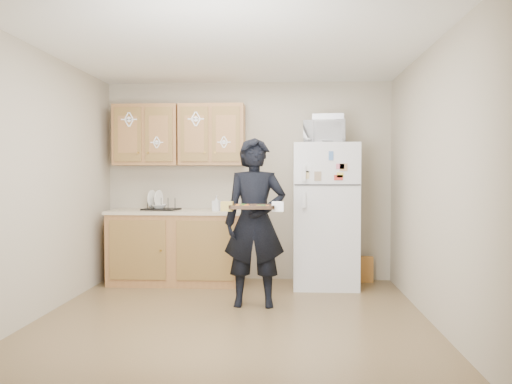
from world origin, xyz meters
TOP-DOWN VIEW (x-y plane):
  - floor at (0.00, 0.00)m, footprint 3.60×3.60m
  - ceiling at (0.00, 0.00)m, footprint 3.60×3.60m
  - wall_back at (0.00, 1.80)m, footprint 3.60×0.04m
  - wall_front at (0.00, -1.80)m, footprint 3.60×0.04m
  - wall_left at (-1.80, 0.00)m, footprint 0.04×3.60m
  - wall_right at (1.80, 0.00)m, footprint 0.04×3.60m
  - refrigerator at (0.95, 1.43)m, footprint 0.75×0.70m
  - base_cabinet at (-0.85, 1.48)m, footprint 1.60×0.60m
  - countertop at (-0.85, 1.48)m, footprint 1.64×0.64m
  - upper_cab_left at (-1.25, 1.61)m, footprint 0.80×0.33m
  - upper_cab_right at (-0.43, 1.61)m, footprint 0.80×0.33m
  - cereal_box at (1.47, 1.67)m, footprint 0.20×0.07m
  - person at (0.18, 0.48)m, footprint 0.63×0.42m
  - baking_tray at (0.17, 0.18)m, footprint 0.43×0.32m
  - pizza_front_left at (0.07, 0.11)m, footprint 0.14×0.14m
  - pizza_front_right at (0.27, 0.11)m, footprint 0.14×0.14m
  - pizza_back_left at (0.07, 0.25)m, footprint 0.14×0.14m
  - microwave at (0.93, 1.38)m, footprint 0.50×0.35m
  - foil_pan at (0.99, 1.41)m, footprint 0.39×0.30m
  - dish_rack at (-1.04, 1.48)m, footprint 0.46×0.38m
  - bowl at (-1.07, 1.48)m, footprint 0.24×0.24m
  - soap_bottle at (-0.34, 1.35)m, footprint 0.10×0.10m

SIDE VIEW (x-z plane):
  - floor at x=0.00m, z-range 0.00..0.00m
  - cereal_box at x=1.47m, z-range 0.00..0.32m
  - base_cabinet at x=-0.85m, z-range 0.00..0.86m
  - refrigerator at x=0.95m, z-range 0.00..1.70m
  - person at x=0.18m, z-range 0.00..1.70m
  - countertop at x=-0.85m, z-range 0.86..0.90m
  - bowl at x=-1.07m, z-range 0.92..0.97m
  - dish_rack at x=-1.04m, z-range 0.90..1.06m
  - soap_bottle at x=-0.34m, z-range 0.90..1.08m
  - baking_tray at x=0.17m, z-range 1.00..1.04m
  - pizza_front_left at x=0.07m, z-range 1.03..1.05m
  - pizza_front_right at x=0.27m, z-range 1.03..1.05m
  - pizza_back_left at x=0.07m, z-range 1.03..1.05m
  - wall_back at x=0.00m, z-range 0.00..2.50m
  - wall_front at x=0.00m, z-range 0.00..2.50m
  - wall_left at x=-1.80m, z-range 0.00..2.50m
  - wall_right at x=1.80m, z-range 0.00..2.50m
  - upper_cab_left at x=-1.25m, z-range 1.45..2.20m
  - upper_cab_right at x=-0.43m, z-range 1.45..2.20m
  - microwave at x=0.93m, z-range 1.70..1.97m
  - foil_pan at x=0.99m, z-range 1.97..2.04m
  - ceiling at x=0.00m, z-range 2.50..2.50m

